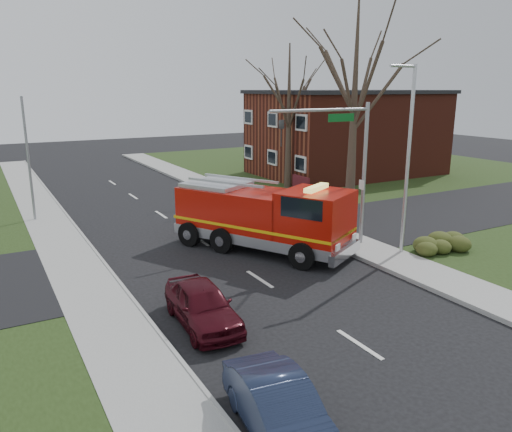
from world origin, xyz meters
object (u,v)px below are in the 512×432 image
traffic_signal_mast (344,150)px  parked_car_gray (280,410)px  parked_car_maroon (202,305)px  fire_engine (264,219)px

traffic_signal_mast → parked_car_gray: bearing=-134.0°
traffic_signal_mast → parked_car_maroon: 10.43m
fire_engine → parked_car_maroon: fire_engine is taller
parked_car_maroon → parked_car_gray: parked_car_maroon is taller
traffic_signal_mast → parked_car_maroon: size_ratio=1.67×
parked_car_gray → parked_car_maroon: bearing=90.9°
fire_engine → parked_car_gray: 13.06m
parked_car_maroon → parked_car_gray: bearing=-92.9°
fire_engine → parked_car_gray: fire_engine is taller
fire_engine → parked_car_maroon: (-5.60, -5.67, -0.83)m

